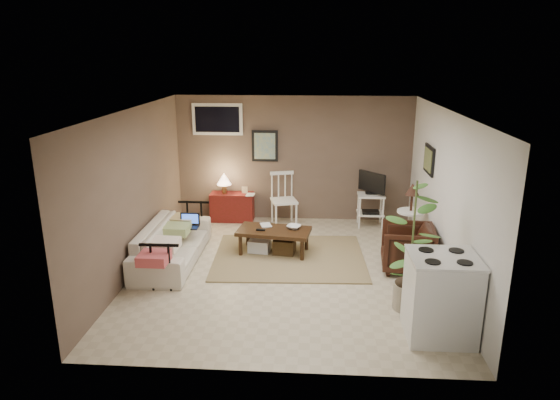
# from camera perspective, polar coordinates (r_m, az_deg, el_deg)

# --- Properties ---
(floor) EXTENTS (5.00, 5.00, 0.00)m
(floor) POSITION_cam_1_polar(r_m,az_deg,el_deg) (7.61, 0.71, -8.07)
(floor) COLOR #C1B293
(floor) RESTS_ON ground
(art_back) EXTENTS (0.50, 0.03, 0.60)m
(art_back) POSITION_cam_1_polar(r_m,az_deg,el_deg) (9.58, -1.74, 6.19)
(art_back) COLOR black
(art_right) EXTENTS (0.03, 0.60, 0.45)m
(art_right) POSITION_cam_1_polar(r_m,az_deg,el_deg) (8.34, 16.67, 4.44)
(art_right) COLOR black
(window) EXTENTS (0.96, 0.03, 0.60)m
(window) POSITION_cam_1_polar(r_m,az_deg,el_deg) (9.64, -7.17, 9.14)
(window) COLOR white
(rug) EXTENTS (2.46, 2.00, 0.02)m
(rug) POSITION_cam_1_polar(r_m,az_deg,el_deg) (8.06, 1.05, -6.51)
(rug) COLOR #8F7B53
(rug) RESTS_ON floor
(coffee_table) EXTENTS (1.23, 0.76, 0.44)m
(coffee_table) POSITION_cam_1_polar(r_m,az_deg,el_deg) (8.14, -0.76, -4.52)
(coffee_table) COLOR #341E0E
(coffee_table) RESTS_ON floor
(sofa) EXTENTS (0.60, 2.06, 0.81)m
(sofa) POSITION_cam_1_polar(r_m,az_deg,el_deg) (7.97, -12.26, -4.17)
(sofa) COLOR #F0E4CF
(sofa) RESTS_ON floor
(sofa_pillows) EXTENTS (0.40, 1.96, 0.14)m
(sofa_pillows) POSITION_cam_1_polar(r_m,az_deg,el_deg) (7.71, -12.42, -4.16)
(sofa_pillows) COLOR #F8E2CD
(sofa_pillows) RESTS_ON sofa
(sofa_end_rails) EXTENTS (0.55, 2.06, 0.69)m
(sofa_end_rails) POSITION_cam_1_polar(r_m,az_deg,el_deg) (7.95, -11.41, -4.58)
(sofa_end_rails) COLOR black
(sofa_end_rails) RESTS_ON floor
(laptop) EXTENTS (0.32, 0.23, 0.22)m
(laptop) POSITION_cam_1_polar(r_m,az_deg,el_deg) (8.20, -10.31, -2.58)
(laptop) COLOR black
(laptop) RESTS_ON sofa
(red_console) EXTENTS (0.83, 0.37, 0.96)m
(red_console) POSITION_cam_1_polar(r_m,az_deg,el_deg) (9.74, -5.57, -0.48)
(red_console) COLOR maroon
(red_console) RESTS_ON floor
(spindle_chair) EXTENTS (0.56, 0.56, 1.00)m
(spindle_chair) POSITION_cam_1_polar(r_m,az_deg,el_deg) (9.43, 0.44, -0.09)
(spindle_chair) COLOR white
(spindle_chair) RESTS_ON floor
(tv_stand) EXTENTS (0.49, 0.49, 1.04)m
(tv_stand) POSITION_cam_1_polar(r_m,az_deg,el_deg) (9.48, 10.36, 0.23)
(tv_stand) COLOR white
(tv_stand) RESTS_ON floor
(side_table) EXTENTS (0.44, 0.44, 1.17)m
(side_table) POSITION_cam_1_polar(r_m,az_deg,el_deg) (8.34, 14.74, -1.07)
(side_table) COLOR white
(side_table) RESTS_ON floor
(armchair) EXTENTS (0.76, 0.81, 0.76)m
(armchair) POSITION_cam_1_polar(r_m,az_deg,el_deg) (7.74, 14.35, -5.10)
(armchair) COLOR black
(armchair) RESTS_ON floor
(potted_plant) EXTENTS (0.43, 0.43, 1.72)m
(potted_plant) POSITION_cam_1_polar(r_m,az_deg,el_deg) (6.40, 14.91, -4.62)
(potted_plant) COLOR gray
(potted_plant) RESTS_ON floor
(stove) EXTENTS (0.77, 0.71, 1.00)m
(stove) POSITION_cam_1_polar(r_m,az_deg,el_deg) (6.06, 17.90, -10.45)
(stove) COLOR silver
(stove) RESTS_ON floor
(bowl) EXTENTS (0.23, 0.12, 0.22)m
(bowl) POSITION_cam_1_polar(r_m,az_deg,el_deg) (8.09, 1.59, -2.53)
(bowl) COLOR #341E0E
(bowl) RESTS_ON coffee_table
(book_table) EXTENTS (0.17, 0.06, 0.23)m
(book_table) POSITION_cam_1_polar(r_m,az_deg,el_deg) (8.20, -2.22, -2.23)
(book_table) COLOR #341E0E
(book_table) RESTS_ON coffee_table
(book_console) EXTENTS (0.16, 0.02, 0.21)m
(book_console) POSITION_cam_1_polar(r_m,az_deg,el_deg) (9.50, -3.89, 1.17)
(book_console) COLOR #341E0E
(book_console) RESTS_ON red_console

